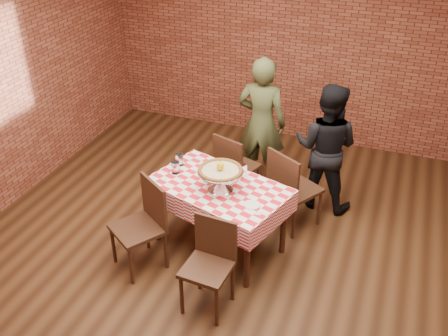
{
  "coord_description": "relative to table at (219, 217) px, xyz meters",
  "views": [
    {
      "loc": [
        1.37,
        -3.69,
        3.51
      ],
      "look_at": [
        -0.12,
        0.3,
        0.94
      ],
      "focal_mm": 40.88,
      "sensor_mm": 36.0,
      "label": 1
    }
  ],
  "objects": [
    {
      "name": "sweetener_packet_a",
      "position": [
        0.51,
        -0.32,
        0.39
      ],
      "size": [
        0.06,
        0.04,
        0.0
      ],
      "primitive_type": "cube",
      "rotation": [
        0.0,
        0.0,
        0.17
      ],
      "color": "white",
      "rests_on": "tablecloth"
    },
    {
      "name": "table",
      "position": [
        0.0,
        0.0,
        0.0
      ],
      "size": [
        1.51,
        1.16,
        0.75
      ],
      "primitive_type": "cube",
      "rotation": [
        0.0,
        0.0,
        -0.3
      ],
      "color": "#412315",
      "rests_on": "ground"
    },
    {
      "name": "water_glass_left",
      "position": [
        -0.5,
        0.07,
        0.45
      ],
      "size": [
        0.1,
        0.1,
        0.13
      ],
      "primitive_type": "cylinder",
      "rotation": [
        0.0,
        0.0,
        -0.3
      ],
      "color": "white",
      "rests_on": "tablecloth"
    },
    {
      "name": "back_wall",
      "position": [
        0.16,
        2.75,
        1.08
      ],
      "size": [
        5.5,
        0.0,
        5.5
      ],
      "primitive_type": "plane",
      "rotation": [
        1.57,
        0.0,
        0.0
      ],
      "color": "brown",
      "rests_on": "ground"
    },
    {
      "name": "water_glass_right",
      "position": [
        -0.53,
        0.23,
        0.45
      ],
      "size": [
        0.1,
        0.1,
        0.13
      ],
      "primitive_type": "cylinder",
      "rotation": [
        0.0,
        0.0,
        -0.3
      ],
      "color": "white",
      "rests_on": "tablecloth"
    },
    {
      "name": "chair_far_left",
      "position": [
        -0.11,
        0.89,
        0.07
      ],
      "size": [
        0.52,
        0.52,
        0.89
      ],
      "primitive_type": null,
      "rotation": [
        0.0,
        0.0,
        2.81
      ],
      "color": "#412315",
      "rests_on": "ground"
    },
    {
      "name": "pizza_stand",
      "position": [
        0.04,
        -0.05,
        0.48
      ],
      "size": [
        0.5,
        0.5,
        0.2
      ],
      "primitive_type": null,
      "rotation": [
        0.0,
        0.0,
        0.12
      ],
      "color": "silver",
      "rests_on": "tablecloth"
    },
    {
      "name": "side_plate",
      "position": [
        0.41,
        -0.21,
        0.39
      ],
      "size": [
        0.19,
        0.19,
        0.01
      ],
      "primitive_type": "cylinder",
      "rotation": [
        0.0,
        0.0,
        -0.3
      ],
      "color": "white",
      "rests_on": "tablecloth"
    },
    {
      "name": "ground",
      "position": [
        0.16,
        -0.25,
        -0.38
      ],
      "size": [
        6.0,
        6.0,
        0.0
      ],
      "primitive_type": "plane",
      "color": "black",
      "rests_on": "ground"
    },
    {
      "name": "lemon",
      "position": [
        0.04,
        -0.05,
        0.64
      ],
      "size": [
        0.08,
        0.08,
        0.09
      ],
      "primitive_type": "ellipsoid",
      "rotation": [
        0.0,
        0.0,
        0.12
      ],
      "color": "yellow",
      "rests_on": "pizza"
    },
    {
      "name": "condiment_caddy",
      "position": [
        0.15,
        0.24,
        0.46
      ],
      "size": [
        0.13,
        0.13,
        0.15
      ],
      "primitive_type": "cube",
      "rotation": [
        0.0,
        0.0,
        -0.54
      ],
      "color": "silver",
      "rests_on": "tablecloth"
    },
    {
      "name": "chair_near_left",
      "position": [
        -0.63,
        -0.56,
        0.09
      ],
      "size": [
        0.61,
        0.61,
        0.93
      ],
      "primitive_type": null,
      "rotation": [
        0.0,
        0.0,
        -0.59
      ],
      "color": "#412315",
      "rests_on": "ground"
    },
    {
      "name": "chair_far_right",
      "position": [
        0.63,
        0.67,
        0.1
      ],
      "size": [
        0.63,
        0.63,
        0.94
      ],
      "primitive_type": null,
      "rotation": [
        0.0,
        0.0,
        2.6
      ],
      "color": "#412315",
      "rests_on": "ground"
    },
    {
      "name": "sweetener_packet_b",
      "position": [
        0.53,
        -0.29,
        0.39
      ],
      "size": [
        0.06,
        0.06,
        0.0
      ],
      "primitive_type": "cube",
      "rotation": [
        0.0,
        0.0,
        -0.83
      ],
      "color": "white",
      "rests_on": "tablecloth"
    },
    {
      "name": "tablecloth",
      "position": [
        0.0,
        0.0,
        0.27
      ],
      "size": [
        1.55,
        1.2,
        0.23
      ],
      "primitive_type": null,
      "rotation": [
        0.0,
        0.0,
        -0.3
      ],
      "color": "red",
      "rests_on": "table"
    },
    {
      "name": "chair_near_right",
      "position": [
        0.21,
        -0.84,
        0.07
      ],
      "size": [
        0.43,
        0.43,
        0.88
      ],
      "primitive_type": null,
      "rotation": [
        0.0,
        0.0,
        -0.07
      ],
      "color": "#412315",
      "rests_on": "ground"
    },
    {
      "name": "diner_olive",
      "position": [
        0.02,
        1.37,
        0.45
      ],
      "size": [
        0.6,
        0.4,
        1.64
      ],
      "primitive_type": "imported",
      "rotation": [
        0.0,
        0.0,
        3.13
      ],
      "color": "#414928",
      "rests_on": "ground"
    },
    {
      "name": "pizza",
      "position": [
        0.04,
        -0.05,
        0.59
      ],
      "size": [
        0.48,
        0.48,
        0.03
      ],
      "primitive_type": "cylinder",
      "rotation": [
        0.0,
        0.0,
        0.12
      ],
      "color": "beige",
      "rests_on": "pizza_stand"
    },
    {
      "name": "diner_black",
      "position": [
        0.84,
        1.16,
        0.38
      ],
      "size": [
        0.79,
        0.64,
        1.51
      ],
      "primitive_type": "imported",
      "rotation": [
        0.0,
        0.0,
        3.04
      ],
      "color": "black",
      "rests_on": "ground"
    }
  ]
}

